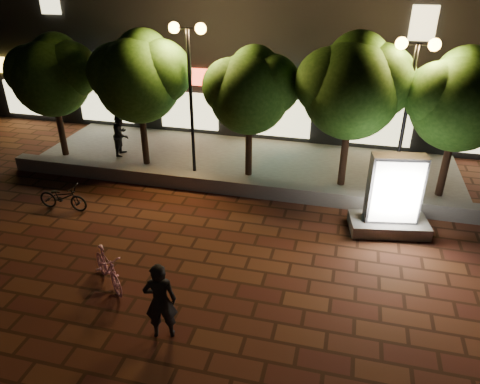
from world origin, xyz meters
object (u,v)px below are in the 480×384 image
(tree_mid, at_px, (251,88))
(ad_kiosk, at_px, (392,202))
(tree_left, at_px, (140,74))
(rider, at_px, (160,301))
(street_lamp_right, at_px, (412,78))
(scooter_pink, at_px, (108,268))
(tree_right, at_px, (354,84))
(pedestrian, at_px, (121,135))
(street_lamp_left, at_px, (189,62))
(scooter_parked, at_px, (63,197))
(tree_far_left, at_px, (52,73))
(tree_far_right, at_px, (462,97))

(tree_mid, bearing_deg, ad_kiosk, -29.30)
(tree_left, xyz_separation_m, rider, (3.96, -8.06, -2.53))
(street_lamp_right, distance_m, rider, 9.72)
(ad_kiosk, height_order, scooter_pink, ad_kiosk)
(tree_right, xyz_separation_m, pedestrian, (-8.62, 0.51, -2.65))
(street_lamp_left, bearing_deg, ad_kiosk, -19.43)
(tree_left, relative_size, scooter_parked, 3.01)
(tree_far_left, bearing_deg, ad_kiosk, -12.25)
(tree_right, height_order, scooter_pink, tree_right)
(tree_far_right, relative_size, rider, 2.61)
(street_lamp_right, relative_size, scooter_parked, 3.06)
(scooter_parked, bearing_deg, street_lamp_right, -71.06)
(ad_kiosk, height_order, pedestrian, ad_kiosk)
(rider, bearing_deg, tree_far_right, -147.35)
(street_lamp_left, bearing_deg, scooter_pink, -89.01)
(tree_left, xyz_separation_m, scooter_parked, (-1.15, -3.84, -3.02))
(street_lamp_left, distance_m, ad_kiosk, 7.82)
(ad_kiosk, height_order, rider, ad_kiosk)
(rider, xyz_separation_m, pedestrian, (-5.28, 8.57, 0.00))
(tree_far_right, height_order, street_lamp_left, street_lamp_left)
(street_lamp_right, xyz_separation_m, rider, (-4.98, -7.80, -2.98))
(tree_right, xyz_separation_m, rider, (-3.34, -8.06, -2.65))
(tree_far_right, bearing_deg, rider, -129.04)
(scooter_parked, bearing_deg, tree_left, -17.26)
(tree_right, relative_size, rider, 2.77)
(ad_kiosk, bearing_deg, scooter_pink, -147.81)
(street_lamp_left, height_order, rider, street_lamp_left)
(tree_far_left, bearing_deg, street_lamp_left, -2.76)
(tree_right, height_order, tree_far_right, tree_right)
(scooter_pink, bearing_deg, street_lamp_right, -5.85)
(tree_right, relative_size, scooter_parked, 3.12)
(scooter_pink, bearing_deg, pedestrian, 65.05)
(street_lamp_right, xyz_separation_m, ad_kiosk, (-0.22, -2.39, -2.93))
(tree_far_left, relative_size, tree_right, 0.91)
(tree_far_right, bearing_deg, tree_left, 180.00)
(street_lamp_right, xyz_separation_m, scooter_parked, (-10.10, -3.57, -3.47))
(street_lamp_right, bearing_deg, scooter_parked, -160.51)
(street_lamp_right, bearing_deg, tree_left, 178.32)
(tree_far_left, bearing_deg, scooter_parked, -58.50)
(tree_far_right, distance_m, ad_kiosk, 4.00)
(tree_far_left, relative_size, street_lamp_left, 0.89)
(street_lamp_right, height_order, scooter_pink, street_lamp_right)
(tree_mid, height_order, street_lamp_left, street_lamp_left)
(tree_far_left, relative_size, rider, 2.53)
(tree_far_left, distance_m, pedestrian, 3.27)
(tree_left, distance_m, scooter_pink, 7.74)
(tree_left, distance_m, pedestrian, 2.90)
(rider, relative_size, pedestrian, 1.10)
(tree_far_left, height_order, ad_kiosk, tree_far_left)
(tree_mid, xyz_separation_m, ad_kiosk, (4.73, -2.65, -2.25))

